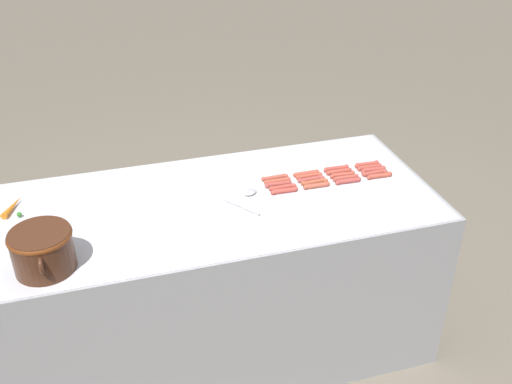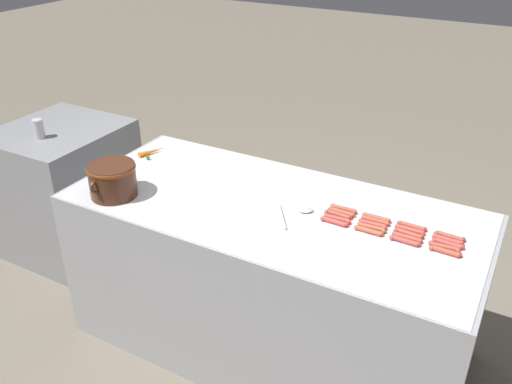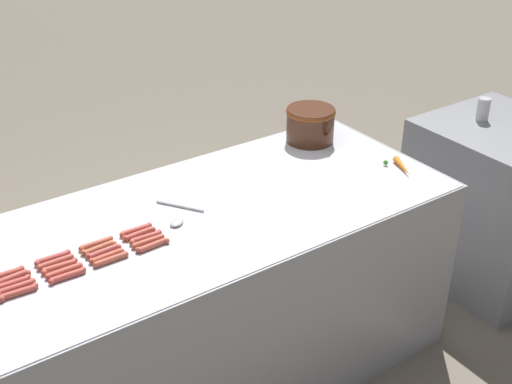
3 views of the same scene
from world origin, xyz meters
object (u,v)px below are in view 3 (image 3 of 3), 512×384
object	(u,v)px
hot_dog_2	(96,244)
hot_dog_5	(55,262)
bean_pot	(310,123)
hot_dog_9	(59,266)
hot_dog_14	(107,256)
hot_dog_15	(148,241)
hot_dog_11	(146,237)
hot_dog_1	(53,258)
hot_dog_17	(67,276)
hot_dog_12	(16,287)
carrot	(402,167)
serving_spoon	(178,217)
hot_dog_6	(99,248)
soda_can	(483,109)
hot_dog_7	(139,234)
hot_dog_4	(11,278)
hot_dog_18	(111,259)
hot_dog_13	(64,271)
hot_dog_19	(153,245)
back_cabinet	(495,204)
hot_dog_8	(11,284)
hot_dog_0	(5,274)
hot_dog_16	(18,292)
hot_dog_10	(104,252)
hot_dog_3	(136,230)

from	to	relation	value
hot_dog_2	hot_dog_5	bearing A→B (deg)	-79.98
bean_pot	hot_dog_9	bearing A→B (deg)	-76.30
hot_dog_14	hot_dog_15	xyz separation A→B (m)	(-0.00, 0.17, 0.00)
hot_dog_11	hot_dog_1	bearing A→B (deg)	-101.56
hot_dog_5	bean_pot	world-z (taller)	bean_pot
hot_dog_17	hot_dog_15	bearing A→B (deg)	96.21
hot_dog_12	hot_dog_14	xyz separation A→B (m)	(0.00, 0.33, 0.00)
hot_dog_12	carrot	xyz separation A→B (m)	(0.11, 1.76, 0.00)
hot_dog_9	serving_spoon	size ratio (longest dim) A/B	0.58
hot_dog_6	soda_can	distance (m)	2.19
hot_dog_7	hot_dog_12	world-z (taller)	same
hot_dog_14	hot_dog_4	bearing A→B (deg)	-101.30
hot_dog_4	hot_dog_18	bearing A→B (deg)	74.26
hot_dog_13	bean_pot	xyz separation A→B (m)	(-0.39, 1.43, 0.09)
hot_dog_19	serving_spoon	distance (m)	0.23
serving_spoon	back_cabinet	bearing A→B (deg)	83.59
hot_dog_8	bean_pot	distance (m)	1.65
hot_dog_0	hot_dog_19	xyz separation A→B (m)	(0.13, 0.52, 0.00)
hot_dog_5	hot_dog_14	distance (m)	0.18
hot_dog_11	bean_pot	xyz separation A→B (m)	(-0.35, 1.09, 0.09)
hot_dog_1	hot_dog_18	world-z (taller)	same
hot_dog_13	serving_spoon	xyz separation A→B (m)	(-0.10, 0.52, -0.00)
hot_dog_5	hot_dog_15	distance (m)	0.35
hot_dog_6	hot_dog_16	bearing A→B (deg)	-73.83
hot_dog_19	hot_dog_14	bearing A→B (deg)	-100.54
hot_dog_2	hot_dog_5	xyz separation A→B (m)	(0.03, -0.17, 0.00)
hot_dog_2	hot_dog_10	distance (m)	0.07
hot_dog_0	hot_dog_16	size ratio (longest dim) A/B	1.00
hot_dog_14	bean_pot	world-z (taller)	bean_pot
hot_dog_0	hot_dog_3	size ratio (longest dim) A/B	1.00
back_cabinet	bean_pot	distance (m)	1.21
hot_dog_3	hot_dog_16	size ratio (longest dim) A/B	1.00
hot_dog_5	carrot	world-z (taller)	carrot
back_cabinet	hot_dog_14	bearing A→B (deg)	-92.78
hot_dog_14	bean_pot	bearing A→B (deg)	106.97
hot_dog_0	hot_dog_15	distance (m)	0.52
hot_dog_16	hot_dog_9	bearing A→B (deg)	111.64
hot_dog_14	serving_spoon	bearing A→B (deg)	106.09
hot_dog_7	hot_dog_14	xyz separation A→B (m)	(0.07, -0.16, 0.00)
hot_dog_5	hot_dog_15	size ratio (longest dim) A/B	1.00
hot_dog_3	hot_dog_19	distance (m)	0.14
hot_dog_17	hot_dog_19	xyz separation A→B (m)	(-0.00, 0.34, 0.00)
hot_dog_8	hot_dog_9	bearing A→B (deg)	91.21
hot_dog_2	soda_can	xyz separation A→B (m)	(0.05, 2.19, 0.06)
hot_dog_14	soda_can	distance (m)	2.19
hot_dog_11	hot_dog_13	world-z (taller)	same
hot_dog_5	hot_dog_9	distance (m)	0.03
back_cabinet	serving_spoon	bearing A→B (deg)	-96.41
soda_can	back_cabinet	bearing A→B (deg)	12.61
hot_dog_1	hot_dog_15	distance (m)	0.35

